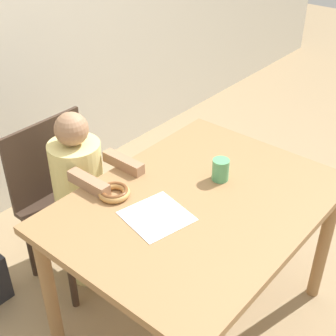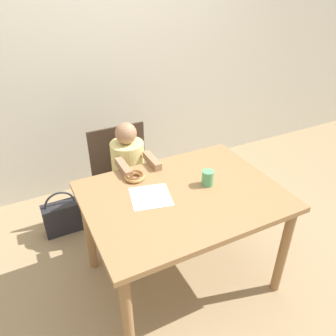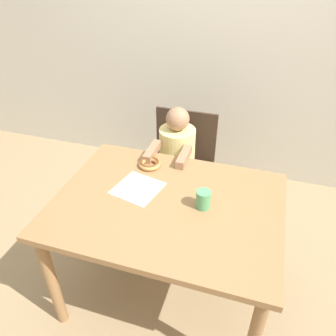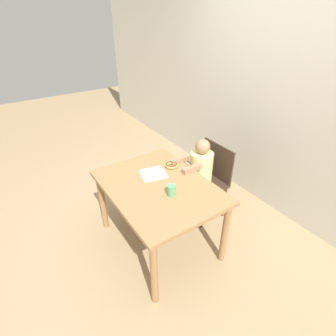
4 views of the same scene
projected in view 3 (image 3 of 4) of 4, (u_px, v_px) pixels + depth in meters
name	position (u px, v px, depth m)	size (l,w,h in m)	color
ground_plane	(167.00, 288.00, 2.09)	(12.00, 12.00, 0.00)	#997F5B
wall_back	(224.00, 31.00, 2.53)	(8.00, 0.05, 2.50)	beige
dining_table	(167.00, 216.00, 1.74)	(1.17, 0.87, 0.72)	olive
chair	(181.00, 166.00, 2.44)	(0.46, 0.39, 0.84)	#38281E
child_figure	(176.00, 171.00, 2.33)	(0.26, 0.44, 0.96)	#E0D17F
donut	(150.00, 163.00, 1.94)	(0.13, 0.13, 0.04)	tan
napkin	(138.00, 188.00, 1.77)	(0.28, 0.28, 0.00)	white
handbag	(127.00, 177.00, 2.83)	(0.30, 0.13, 0.39)	#232328
cup	(203.00, 199.00, 1.62)	(0.07, 0.07, 0.10)	#519E66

